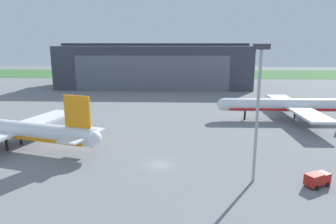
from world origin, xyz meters
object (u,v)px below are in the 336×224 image
maintenance_hangar (155,66)px  airliner_far_right (293,105)px  airliner_near_left (7,129)px  apron_light_mast (258,105)px  ops_van (317,179)px

maintenance_hangar → airliner_far_right: maintenance_hangar is taller
maintenance_hangar → airliner_near_left: 94.42m
maintenance_hangar → airliner_near_left: maintenance_hangar is taller
maintenance_hangar → apron_light_mast: (23.69, -105.86, 2.36)m
airliner_near_left → apron_light_mast: size_ratio=2.04×
ops_van → airliner_near_left: bearing=164.2°
airliner_near_left → ops_van: 57.88m
airliner_near_left → airliner_far_right: 70.61m
maintenance_hangar → ops_van: 112.38m
maintenance_hangar → ops_van: (32.82, -107.14, -8.57)m
maintenance_hangar → ops_van: maintenance_hangar is taller
apron_light_mast → ops_van: bearing=-8.0°
maintenance_hangar → apron_light_mast: apron_light_mast is taller
maintenance_hangar → apron_light_mast: 108.50m
maintenance_hangar → apron_light_mast: bearing=-77.4°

